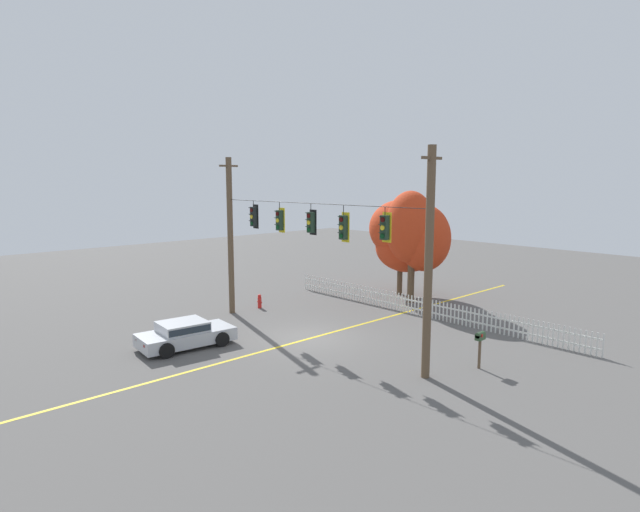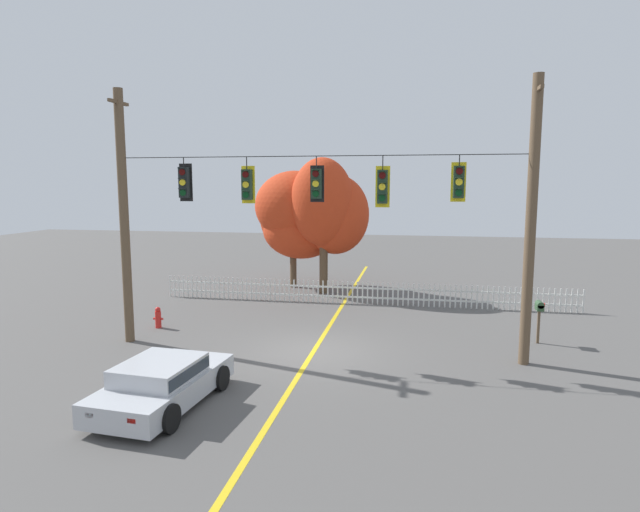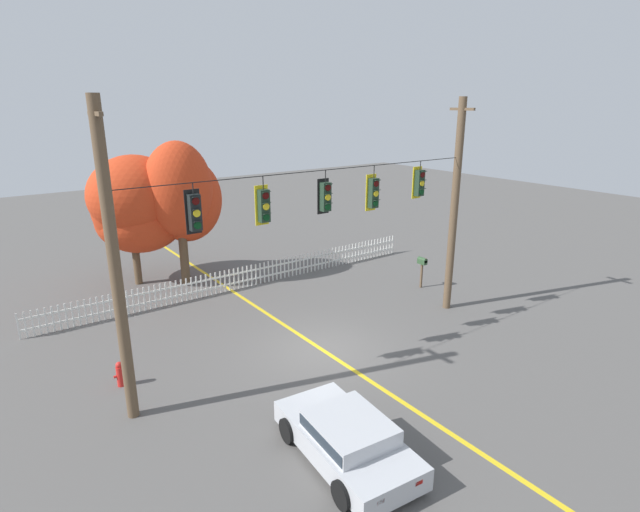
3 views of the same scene
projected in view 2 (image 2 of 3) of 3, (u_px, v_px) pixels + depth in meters
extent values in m
plane|color=#565451|center=(313.00, 352.00, 16.92)|extent=(80.00, 80.00, 0.00)
cube|color=gold|center=(313.00, 351.00, 16.92)|extent=(0.16, 36.00, 0.01)
cylinder|color=brown|center=(124.00, 218.00, 17.50)|extent=(0.31, 0.31, 8.37)
cylinder|color=brown|center=(531.00, 224.00, 15.22)|extent=(0.31, 0.31, 8.37)
cube|color=brown|center=(118.00, 102.00, 17.00)|extent=(0.10, 1.10, 0.10)
cube|color=brown|center=(538.00, 90.00, 14.71)|extent=(0.10, 1.10, 0.10)
cylinder|color=black|center=(313.00, 156.00, 16.09)|extent=(12.57, 0.02, 0.02)
cylinder|color=black|center=(184.00, 162.00, 16.87)|extent=(0.03, 0.03, 0.31)
cube|color=black|center=(186.00, 182.00, 17.08)|extent=(0.43, 0.02, 1.21)
cube|color=black|center=(184.00, 182.00, 16.95)|extent=(0.30, 0.24, 0.97)
cylinder|color=#410706|center=(182.00, 172.00, 16.78)|extent=(0.20, 0.03, 0.20)
cube|color=black|center=(181.00, 168.00, 16.72)|extent=(0.22, 0.12, 0.06)
cylinder|color=yellow|center=(182.00, 182.00, 16.82)|extent=(0.20, 0.03, 0.20)
cube|color=black|center=(182.00, 179.00, 16.76)|extent=(0.22, 0.12, 0.06)
cylinder|color=#073513|center=(183.00, 193.00, 16.87)|extent=(0.20, 0.03, 0.20)
cube|color=black|center=(182.00, 189.00, 16.81)|extent=(0.22, 0.12, 0.06)
cylinder|color=black|center=(247.00, 163.00, 16.50)|extent=(0.03, 0.03, 0.39)
cube|color=yellow|center=(248.00, 185.00, 16.71)|extent=(0.43, 0.02, 1.17)
cube|color=#1E3323|center=(247.00, 185.00, 16.59)|extent=(0.30, 0.24, 0.95)
cylinder|color=#410706|center=(245.00, 174.00, 16.41)|extent=(0.20, 0.03, 0.20)
cube|color=#1E3323|center=(245.00, 171.00, 16.35)|extent=(0.22, 0.12, 0.06)
cylinder|color=yellow|center=(246.00, 185.00, 16.46)|extent=(0.20, 0.03, 0.20)
cube|color=#1E3323|center=(245.00, 181.00, 16.40)|extent=(0.22, 0.12, 0.06)
cylinder|color=#073513|center=(246.00, 195.00, 16.50)|extent=(0.20, 0.03, 0.20)
cube|color=#1E3323|center=(245.00, 191.00, 16.44)|extent=(0.22, 0.12, 0.06)
cylinder|color=black|center=(316.00, 162.00, 16.10)|extent=(0.03, 0.03, 0.39)
cube|color=black|center=(317.00, 184.00, 16.31)|extent=(0.43, 0.02, 1.12)
cube|color=#1E3323|center=(316.00, 184.00, 16.19)|extent=(0.30, 0.24, 0.90)
cylinder|color=#410706|center=(316.00, 174.00, 16.02)|extent=(0.20, 0.03, 0.20)
cube|color=#1E3323|center=(315.00, 170.00, 15.96)|extent=(0.22, 0.12, 0.06)
cylinder|color=yellow|center=(316.00, 184.00, 16.06)|extent=(0.20, 0.03, 0.20)
cube|color=#1E3323|center=(315.00, 180.00, 16.00)|extent=(0.22, 0.12, 0.06)
cylinder|color=#073513|center=(316.00, 194.00, 16.10)|extent=(0.20, 0.03, 0.20)
cube|color=#1E3323|center=(315.00, 190.00, 16.04)|extent=(0.22, 0.12, 0.06)
cylinder|color=black|center=(383.00, 163.00, 15.74)|extent=(0.03, 0.03, 0.43)
cube|color=yellow|center=(383.00, 187.00, 15.97)|extent=(0.43, 0.02, 1.24)
cube|color=#1E3323|center=(382.00, 187.00, 15.84)|extent=(0.30, 0.24, 1.00)
cylinder|color=#410706|center=(382.00, 175.00, 15.66)|extent=(0.20, 0.03, 0.20)
cube|color=#1E3323|center=(382.00, 171.00, 15.60)|extent=(0.22, 0.12, 0.06)
cylinder|color=yellow|center=(382.00, 187.00, 15.71)|extent=(0.20, 0.03, 0.20)
cube|color=#1E3323|center=(382.00, 183.00, 15.65)|extent=(0.22, 0.12, 0.06)
cylinder|color=#073513|center=(382.00, 198.00, 15.75)|extent=(0.20, 0.03, 0.20)
cube|color=#1E3323|center=(382.00, 194.00, 15.69)|extent=(0.22, 0.12, 0.06)
cylinder|color=black|center=(459.00, 160.00, 15.34)|extent=(0.03, 0.03, 0.32)
cube|color=yellow|center=(458.00, 182.00, 15.55)|extent=(0.43, 0.02, 1.16)
cube|color=#1E3323|center=(459.00, 182.00, 15.42)|extent=(0.30, 0.24, 0.93)
cylinder|color=#410706|center=(459.00, 171.00, 15.25)|extent=(0.20, 0.03, 0.20)
cube|color=#1E3323|center=(460.00, 167.00, 15.19)|extent=(0.22, 0.12, 0.06)
cylinder|color=yellow|center=(459.00, 182.00, 15.29)|extent=(0.20, 0.03, 0.20)
cube|color=#1E3323|center=(459.00, 178.00, 15.23)|extent=(0.22, 0.12, 0.06)
cylinder|color=#073513|center=(459.00, 193.00, 15.33)|extent=(0.20, 0.03, 0.20)
cube|color=#1E3323|center=(459.00, 189.00, 15.28)|extent=(0.22, 0.12, 0.06)
cube|color=silver|center=(170.00, 286.00, 25.20)|extent=(0.06, 0.04, 1.01)
cube|color=silver|center=(175.00, 286.00, 25.16)|extent=(0.06, 0.04, 1.01)
cube|color=silver|center=(179.00, 286.00, 25.12)|extent=(0.06, 0.04, 1.01)
cube|color=silver|center=(184.00, 286.00, 25.08)|extent=(0.06, 0.04, 1.01)
cube|color=silver|center=(188.00, 287.00, 25.04)|extent=(0.06, 0.04, 1.01)
cube|color=silver|center=(192.00, 287.00, 25.00)|extent=(0.06, 0.04, 1.01)
cube|color=silver|center=(197.00, 287.00, 24.96)|extent=(0.06, 0.04, 1.01)
cube|color=silver|center=(201.00, 287.00, 24.92)|extent=(0.06, 0.04, 1.01)
cube|color=silver|center=(206.00, 287.00, 24.88)|extent=(0.06, 0.04, 1.01)
cube|color=silver|center=(210.00, 287.00, 24.84)|extent=(0.06, 0.04, 1.01)
cube|color=silver|center=(215.00, 288.00, 24.80)|extent=(0.06, 0.04, 1.01)
cube|color=silver|center=(219.00, 288.00, 24.76)|extent=(0.06, 0.04, 1.01)
cube|color=silver|center=(224.00, 288.00, 24.72)|extent=(0.06, 0.04, 1.01)
cube|color=silver|center=(229.00, 288.00, 24.68)|extent=(0.06, 0.04, 1.01)
cube|color=silver|center=(233.00, 288.00, 24.64)|extent=(0.06, 0.04, 1.01)
cube|color=silver|center=(238.00, 288.00, 24.60)|extent=(0.06, 0.04, 1.01)
cube|color=silver|center=(242.00, 289.00, 24.56)|extent=(0.06, 0.04, 1.01)
cube|color=silver|center=(247.00, 289.00, 24.52)|extent=(0.06, 0.04, 1.01)
cube|color=silver|center=(252.00, 289.00, 24.48)|extent=(0.06, 0.04, 1.01)
cube|color=silver|center=(256.00, 289.00, 24.44)|extent=(0.06, 0.04, 1.01)
cube|color=silver|center=(261.00, 289.00, 24.40)|extent=(0.06, 0.04, 1.01)
cube|color=silver|center=(266.00, 289.00, 24.36)|extent=(0.06, 0.04, 1.01)
cube|color=silver|center=(270.00, 290.00, 24.32)|extent=(0.06, 0.04, 1.01)
cube|color=silver|center=(275.00, 290.00, 24.28)|extent=(0.06, 0.04, 1.01)
cube|color=silver|center=(280.00, 290.00, 24.24)|extent=(0.06, 0.04, 1.01)
cube|color=silver|center=(284.00, 290.00, 24.20)|extent=(0.06, 0.04, 1.01)
cube|color=silver|center=(289.00, 290.00, 24.16)|extent=(0.06, 0.04, 1.01)
cube|color=silver|center=(294.00, 291.00, 24.12)|extent=(0.06, 0.04, 1.01)
cube|color=silver|center=(299.00, 291.00, 24.08)|extent=(0.06, 0.04, 1.01)
cube|color=silver|center=(304.00, 291.00, 24.04)|extent=(0.06, 0.04, 1.01)
cube|color=silver|center=(308.00, 291.00, 24.00)|extent=(0.06, 0.04, 1.01)
cube|color=silver|center=(313.00, 291.00, 23.96)|extent=(0.06, 0.04, 1.01)
cube|color=silver|center=(318.00, 291.00, 23.92)|extent=(0.06, 0.04, 1.01)
cube|color=silver|center=(323.00, 292.00, 23.88)|extent=(0.06, 0.04, 1.01)
cube|color=silver|center=(328.00, 292.00, 23.84)|extent=(0.06, 0.04, 1.01)
cube|color=silver|center=(333.00, 292.00, 23.80)|extent=(0.06, 0.04, 1.01)
cube|color=silver|center=(338.00, 292.00, 23.76)|extent=(0.06, 0.04, 1.01)
cube|color=silver|center=(343.00, 292.00, 23.72)|extent=(0.06, 0.04, 1.01)
cube|color=silver|center=(348.00, 293.00, 23.67)|extent=(0.06, 0.04, 1.01)
cube|color=silver|center=(353.00, 293.00, 23.63)|extent=(0.06, 0.04, 1.01)
cube|color=silver|center=(358.00, 293.00, 23.59)|extent=(0.06, 0.04, 1.01)
cube|color=silver|center=(363.00, 293.00, 23.55)|extent=(0.06, 0.04, 1.01)
cube|color=silver|center=(368.00, 293.00, 23.51)|extent=(0.06, 0.04, 1.01)
cube|color=silver|center=(373.00, 293.00, 23.47)|extent=(0.06, 0.04, 1.01)
cube|color=silver|center=(378.00, 294.00, 23.43)|extent=(0.06, 0.04, 1.01)
cube|color=silver|center=(383.00, 294.00, 23.39)|extent=(0.06, 0.04, 1.01)
cube|color=silver|center=(388.00, 294.00, 23.35)|extent=(0.06, 0.04, 1.01)
cube|color=silver|center=(393.00, 294.00, 23.31)|extent=(0.06, 0.04, 1.01)
cube|color=silver|center=(398.00, 294.00, 23.27)|extent=(0.06, 0.04, 1.01)
cube|color=silver|center=(403.00, 295.00, 23.23)|extent=(0.06, 0.04, 1.01)
cube|color=silver|center=(408.00, 295.00, 23.19)|extent=(0.06, 0.04, 1.01)
cube|color=silver|center=(414.00, 295.00, 23.15)|extent=(0.06, 0.04, 1.01)
cube|color=silver|center=(419.00, 295.00, 23.11)|extent=(0.06, 0.04, 1.01)
cube|color=silver|center=(424.00, 295.00, 23.07)|extent=(0.06, 0.04, 1.01)
cube|color=silver|center=(429.00, 296.00, 23.03)|extent=(0.06, 0.04, 1.01)
cube|color=silver|center=(434.00, 296.00, 22.99)|extent=(0.06, 0.04, 1.01)
cube|color=silver|center=(440.00, 296.00, 22.95)|extent=(0.06, 0.04, 1.01)
cube|color=silver|center=(445.00, 296.00, 22.91)|extent=(0.06, 0.04, 1.01)
cube|color=silver|center=(450.00, 296.00, 22.87)|extent=(0.06, 0.04, 1.01)
cube|color=silver|center=(456.00, 296.00, 22.83)|extent=(0.06, 0.04, 1.01)
cube|color=silver|center=(461.00, 297.00, 22.79)|extent=(0.06, 0.04, 1.01)
cube|color=silver|center=(466.00, 297.00, 22.75)|extent=(0.06, 0.04, 1.01)
cube|color=silver|center=(472.00, 297.00, 22.71)|extent=(0.06, 0.04, 1.01)
cube|color=silver|center=(477.00, 297.00, 22.67)|extent=(0.06, 0.04, 1.01)
cube|color=silver|center=(483.00, 297.00, 22.63)|extent=(0.06, 0.04, 1.01)
cube|color=silver|center=(488.00, 298.00, 22.59)|extent=(0.06, 0.04, 1.01)
cube|color=silver|center=(493.00, 298.00, 22.55)|extent=(0.06, 0.04, 1.01)
cube|color=silver|center=(499.00, 298.00, 22.51)|extent=(0.06, 0.04, 1.01)
cube|color=silver|center=(504.00, 298.00, 22.47)|extent=(0.06, 0.04, 1.01)
cube|color=silver|center=(510.00, 298.00, 22.43)|extent=(0.06, 0.04, 1.01)
cube|color=silver|center=(515.00, 299.00, 22.39)|extent=(0.06, 0.04, 1.01)
cube|color=silver|center=(521.00, 299.00, 22.35)|extent=(0.06, 0.04, 1.01)
cube|color=silver|center=(527.00, 299.00, 22.31)|extent=(0.06, 0.04, 1.01)
cube|color=silver|center=(532.00, 299.00, 22.27)|extent=(0.06, 0.04, 1.01)
cube|color=silver|center=(538.00, 300.00, 22.23)|extent=(0.06, 0.04, 1.01)
cube|color=silver|center=(543.00, 300.00, 22.19)|extent=(0.06, 0.04, 1.01)
cube|color=silver|center=(549.00, 300.00, 22.15)|extent=(0.06, 0.04, 1.01)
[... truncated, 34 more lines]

